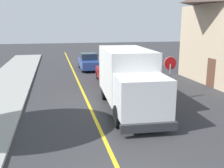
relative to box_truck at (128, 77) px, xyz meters
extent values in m
cube|color=gold|center=(-2.04, 2.71, -1.76)|extent=(0.16, 56.00, 0.01)
cube|color=silver|center=(0.04, 0.73, 0.13)|extent=(2.69, 5.13, 2.60)
cube|color=silver|center=(-0.16, -2.76, -0.32)|extent=(2.39, 2.13, 1.70)
cube|color=#1E2D3D|center=(-0.22, -3.66, 0.06)|extent=(2.04, 0.20, 0.75)
cube|color=#2D2D33|center=(-0.23, -3.84, -1.35)|extent=(2.41, 0.34, 0.36)
cylinder|color=black|center=(0.90, -2.62, -1.27)|extent=(0.36, 1.02, 1.00)
cylinder|color=black|center=(-1.20, -2.50, -1.27)|extent=(0.36, 1.02, 1.00)
cylinder|color=black|center=(1.17, 1.92, -1.27)|extent=(0.36, 1.02, 1.00)
cylinder|color=black|center=(-0.93, 2.04, -1.27)|extent=(0.36, 1.02, 1.00)
cube|color=maroon|center=(0.43, 6.67, -1.12)|extent=(1.99, 4.47, 0.76)
cube|color=#1E2D3D|center=(0.43, 6.82, -0.42)|extent=(1.66, 1.87, 0.64)
cylinder|color=black|center=(1.16, 5.23, -1.45)|extent=(0.25, 0.65, 0.64)
cylinder|color=black|center=(-0.42, 5.30, -1.45)|extent=(0.25, 0.65, 0.64)
cylinder|color=black|center=(1.28, 8.04, -1.45)|extent=(0.25, 0.65, 0.64)
cylinder|color=black|center=(-0.30, 8.11, -1.45)|extent=(0.25, 0.65, 0.64)
cube|color=#2D4793|center=(-0.41, 12.91, -1.12)|extent=(1.81, 4.40, 0.76)
cube|color=#1E2D3D|center=(-0.41, 13.06, -0.42)|extent=(1.59, 1.80, 0.64)
cylinder|color=black|center=(0.38, 11.51, -1.45)|extent=(0.22, 0.64, 0.64)
cylinder|color=black|center=(-1.20, 11.50, -1.45)|extent=(0.22, 0.64, 0.64)
cylinder|color=black|center=(0.38, 14.32, -1.45)|extent=(0.22, 0.64, 0.64)
cylinder|color=black|center=(-1.20, 14.32, -1.45)|extent=(0.22, 0.64, 0.64)
cylinder|color=gray|center=(2.89, 1.01, -0.67)|extent=(0.08, 0.08, 2.20)
cylinder|color=red|center=(2.89, 1.04, 0.48)|extent=(0.76, 0.03, 0.76)
cylinder|color=white|center=(2.89, 1.06, 0.48)|extent=(0.80, 0.02, 0.80)
cube|color=brown|center=(7.35, 3.52, -0.72)|extent=(0.10, 1.00, 2.10)
camera|label=1|loc=(-3.87, -13.17, 2.74)|focal=41.74mm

